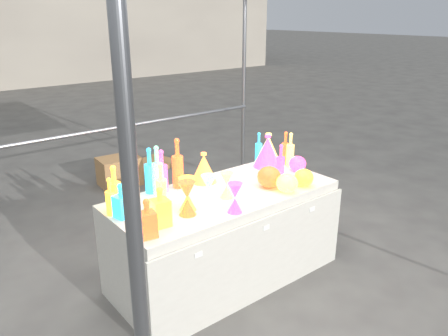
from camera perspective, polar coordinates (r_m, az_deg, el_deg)
ground at (r=3.75m, az=0.00°, el=-13.82°), size 80.00×80.00×0.00m
display_table at (r=3.55m, az=0.10°, el=-8.84°), size 1.84×0.83×0.75m
cardboard_box_closed at (r=5.66m, az=-13.50°, el=-0.40°), size 0.52×0.39×0.36m
cardboard_box_flat at (r=6.25m, az=-9.61°, el=0.35°), size 0.84×0.71×0.06m
bottle_0 at (r=3.08m, az=-14.63°, el=-3.59°), size 0.07×0.07×0.27m
bottle_1 at (r=3.37m, az=-9.66°, el=-0.32°), size 0.11×0.11×0.36m
bottle_2 at (r=3.44m, az=-6.08°, el=0.65°), size 0.10×0.10×0.41m
bottle_3 at (r=3.38m, az=-8.11°, el=-0.36°), size 0.10×0.10×0.34m
bottle_4 at (r=3.12m, az=-8.21°, el=-2.25°), size 0.10×0.10×0.33m
bottle_5 at (r=3.33m, az=-8.71°, el=-0.30°), size 0.10×0.10×0.39m
bottle_6 at (r=3.10m, az=-14.08°, el=-2.63°), size 0.12×0.12×0.34m
decanter_0 at (r=2.85m, az=-8.31°, el=-4.99°), size 0.12×0.12×0.27m
decanter_1 at (r=2.73m, az=-9.99°, el=-6.45°), size 0.12×0.12×0.26m
decanter_2 at (r=3.02m, az=-13.25°, el=-4.14°), size 0.11×0.11×0.25m
hourglass_0 at (r=2.99m, az=-4.83°, el=-3.97°), size 0.14×0.14×0.24m
hourglass_1 at (r=3.02m, az=1.44°, el=-3.92°), size 0.12×0.12×0.22m
hourglass_2 at (r=3.26m, az=0.37°, el=-2.29°), size 0.11×0.11×0.20m
hourglass_3 at (r=3.15m, az=-2.02°, el=-2.86°), size 0.13×0.13×0.22m
hourglass_4 at (r=3.06m, az=-4.78°, el=-3.39°), size 0.16×0.16×0.24m
globe_0 at (r=3.55m, az=10.36°, el=-1.37°), size 0.21×0.21×0.13m
globe_1 at (r=3.40m, az=8.24°, el=-2.11°), size 0.18×0.18×0.14m
globe_2 at (r=3.48m, az=5.90°, el=-1.31°), size 0.24×0.24×0.15m
globe_3 at (r=3.87m, az=9.57°, el=0.46°), size 0.19×0.19×0.12m
lampshade_1 at (r=3.56m, az=-2.64°, el=0.09°), size 0.26×0.26×0.25m
lampshade_2 at (r=3.93m, az=5.70°, el=2.22°), size 0.26×0.26×0.29m
lampshade_3 at (r=4.00m, az=5.78°, el=2.53°), size 0.28×0.28×0.29m
bottle_8 at (r=4.03m, az=4.55°, el=2.67°), size 0.07×0.07×0.29m
bottle_9 at (r=4.01m, az=8.00°, el=2.62°), size 0.09×0.09×0.31m
bottle_10 at (r=3.63m, az=7.40°, el=0.79°), size 0.09×0.09×0.30m
bottle_11 at (r=3.97m, az=8.66°, el=2.43°), size 0.08×0.08×0.31m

